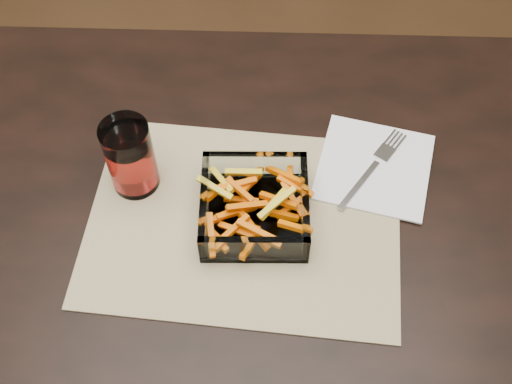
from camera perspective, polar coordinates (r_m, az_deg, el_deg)
dining_table at (r=0.99m, az=-1.03°, el=-7.87°), size 1.60×0.90×0.75m
placemat at (r=0.93m, az=-1.09°, el=-2.57°), size 0.48×0.37×0.00m
glass_bowl at (r=0.91m, az=-0.14°, el=-1.45°), size 0.15×0.15×0.06m
tumbler at (r=0.94m, az=-11.07°, el=2.92°), size 0.07×0.07×0.12m
napkin at (r=1.00m, az=10.46°, el=2.23°), size 0.20×0.20×0.00m
fork at (r=0.99m, az=10.42°, el=2.26°), size 0.12×0.15×0.00m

